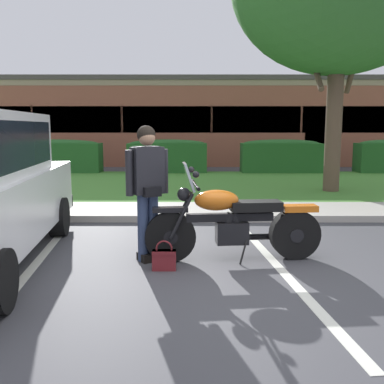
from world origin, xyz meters
TOP-DOWN VIEW (x-y plane):
  - ground_plane at (0.00, 0.00)m, footprint 140.00×140.00m
  - curb_strip at (0.00, 3.00)m, footprint 60.00×0.20m
  - concrete_walk at (0.00, 3.85)m, footprint 60.00×1.50m
  - grass_lawn at (0.00, 8.00)m, footprint 60.00×6.79m
  - stall_stripe_0 at (-2.28, 0.20)m, footprint 0.54×4.39m
  - stall_stripe_1 at (0.71, 0.20)m, footprint 0.54×4.39m
  - motorcycle at (0.24, 0.68)m, footprint 2.24×0.82m
  - rider_person at (-0.92, 0.67)m, footprint 0.51×0.40m
  - handbag at (-0.69, 0.28)m, footprint 0.28×0.13m
  - hedge_left at (-5.37, 11.22)m, footprint 3.40×0.90m
  - hedge_center_left at (-1.26, 11.22)m, footprint 2.84×0.90m
  - hedge_center_right at (2.86, 11.22)m, footprint 2.87×0.90m
  - brick_building at (0.46, 18.20)m, footprint 22.30×8.76m

SIDE VIEW (x-z plane):
  - ground_plane at x=0.00m, z-range 0.00..0.00m
  - stall_stripe_0 at x=-2.28m, z-range 0.00..0.01m
  - stall_stripe_1 at x=0.71m, z-range 0.00..0.01m
  - grass_lawn at x=0.00m, z-range 0.00..0.06m
  - concrete_walk at x=0.00m, z-range 0.00..0.08m
  - curb_strip at x=0.00m, z-range 0.00..0.12m
  - handbag at x=-0.69m, z-range -0.04..0.32m
  - motorcycle at x=0.24m, z-range -0.14..1.12m
  - hedge_center_left at x=-1.26m, z-range 0.03..1.27m
  - hedge_left at x=-5.37m, z-range 0.03..1.27m
  - hedge_center_right at x=2.86m, z-range 0.03..1.27m
  - rider_person at x=-0.92m, z-range 0.14..1.84m
  - brick_building at x=0.46m, z-range 0.00..3.82m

